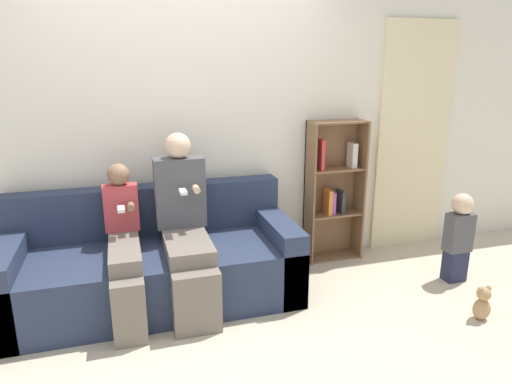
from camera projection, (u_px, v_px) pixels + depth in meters
ground_plane at (209, 330)px, 3.16m from camera, size 14.00×14.00×0.00m
back_wall at (180, 127)px, 3.75m from camera, size 10.00×0.06×2.55m
curtain_panel at (413, 139)px, 4.37m from camera, size 0.76×0.04×2.16m
couch at (154, 265)px, 3.49m from camera, size 2.16×0.89×0.84m
adult_seated at (185, 222)px, 3.36m from camera, size 0.38×0.82×1.28m
child_seated at (124, 247)px, 3.21m from camera, size 0.25×0.83×1.07m
toddler_standing at (459, 235)px, 3.78m from camera, size 0.21×0.17×0.76m
bookshelf at (333, 189)px, 4.18m from camera, size 0.52×0.23×1.29m
teddy_bear at (482, 304)px, 3.26m from camera, size 0.13×0.11×0.26m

